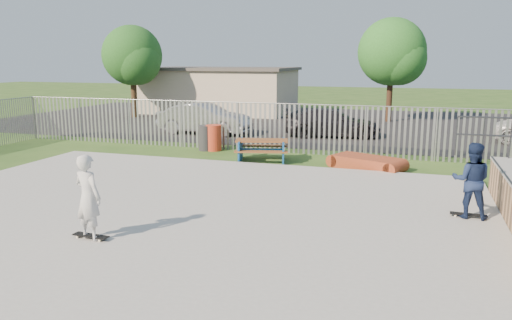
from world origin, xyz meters
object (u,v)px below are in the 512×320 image
(funbox, at_px, (367,163))
(tree_left, at_px, (132,56))
(trash_bin_red, at_px, (214,138))
(trash_bin_grey, at_px, (206,138))
(picnic_table, at_px, (262,150))
(skater_navy, at_px, (471,180))
(car_dark, at_px, (332,123))
(tree_mid, at_px, (392,52))
(skater_white, at_px, (88,197))
(car_silver, at_px, (204,119))

(funbox, height_order, tree_left, tree_left)
(trash_bin_red, xyz_separation_m, trash_bin_grey, (-0.33, -0.05, -0.01))
(picnic_table, distance_m, tree_left, 17.03)
(funbox, distance_m, skater_navy, 5.98)
(car_dark, bearing_deg, tree_mid, -28.79)
(skater_white, bearing_deg, tree_left, -47.22)
(funbox, height_order, skater_white, skater_white)
(funbox, xyz_separation_m, tree_mid, (-0.08, 14.16, 3.96))
(picnic_table, distance_m, tree_mid, 14.89)
(trash_bin_red, relative_size, tree_left, 0.18)
(tree_mid, bearing_deg, funbox, -89.69)
(skater_navy, bearing_deg, tree_mid, -78.69)
(picnic_table, xyz_separation_m, tree_mid, (3.81, 13.90, 3.76))
(tree_mid, xyz_separation_m, skater_navy, (2.90, -19.37, -3.15))
(picnic_table, xyz_separation_m, funbox, (3.89, -0.26, -0.19))
(trash_bin_red, bearing_deg, tree_left, 134.74)
(car_silver, xyz_separation_m, car_dark, (6.32, 1.05, -0.09))
(funbox, relative_size, tree_mid, 0.40)
(car_silver, distance_m, skater_navy, 16.04)
(car_dark, bearing_deg, trash_bin_red, 131.24)
(car_dark, height_order, tree_left, tree_left)
(car_dark, distance_m, tree_mid, 8.30)
(trash_bin_red, relative_size, skater_white, 0.61)
(picnic_table, distance_m, trash_bin_red, 2.97)
(tree_mid, distance_m, skater_white, 23.91)
(car_dark, bearing_deg, picnic_table, 156.50)
(car_silver, distance_m, tree_mid, 12.39)
(skater_navy, bearing_deg, car_dark, -64.07)
(picnic_table, xyz_separation_m, trash_bin_grey, (-2.89, 1.45, 0.11))
(trash_bin_grey, bearing_deg, skater_white, -78.83)
(tree_left, bearing_deg, car_silver, -36.99)
(funbox, distance_m, car_dark, 7.40)
(car_silver, height_order, skater_white, skater_white)
(trash_bin_grey, distance_m, tree_mid, 14.60)
(funbox, distance_m, skater_white, 10.25)
(funbox, height_order, tree_mid, tree_mid)
(skater_white, bearing_deg, trash_bin_grey, -65.16)
(tree_left, bearing_deg, picnic_table, -42.63)
(trash_bin_grey, xyz_separation_m, skater_navy, (9.60, -6.92, 0.50))
(tree_left, bearing_deg, tree_mid, 9.27)
(skater_white, bearing_deg, picnic_table, -80.98)
(funbox, xyz_separation_m, tree_left, (-16.14, 11.54, 3.76))
(skater_navy, bearing_deg, funbox, -58.75)
(trash_bin_grey, height_order, car_silver, car_silver)
(car_silver, xyz_separation_m, tree_left, (-7.44, 5.60, 3.19))
(trash_bin_red, distance_m, skater_white, 11.01)
(tree_left, relative_size, tree_mid, 0.96)
(trash_bin_red, distance_m, car_dark, 6.62)
(picnic_table, bearing_deg, car_dark, 63.01)
(car_silver, bearing_deg, picnic_table, -138.99)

